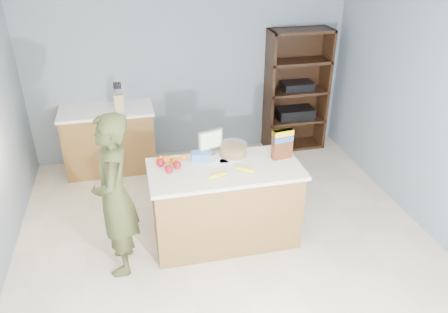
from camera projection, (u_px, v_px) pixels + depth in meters
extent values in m
cube|color=beige|center=(231.00, 255.00, 4.59)|extent=(4.50, 5.00, 0.02)
cube|color=slate|center=(190.00, 71.00, 6.16)|extent=(4.50, 0.02, 2.50)
cube|color=slate|center=(446.00, 127.00, 4.45)|extent=(0.02, 5.00, 2.50)
cube|color=white|center=(234.00, 8.00, 3.42)|extent=(4.50, 5.00, 0.02)
cube|color=brown|center=(225.00, 206.00, 4.65)|extent=(1.50, 0.70, 0.86)
cube|color=silver|center=(225.00, 169.00, 4.44)|extent=(1.56, 0.76, 0.04)
cube|color=black|center=(225.00, 234.00, 4.83)|extent=(1.46, 0.66, 0.10)
cube|color=brown|center=(110.00, 141.00, 6.05)|extent=(1.20, 0.60, 0.86)
cube|color=white|center=(106.00, 111.00, 5.84)|extent=(1.24, 0.62, 0.04)
cube|color=black|center=(292.00, 87.00, 6.61)|extent=(0.90, 0.04, 1.80)
cube|color=black|center=(269.00, 93.00, 6.37)|extent=(0.04, 0.40, 1.80)
cube|color=black|center=(324.00, 89.00, 6.54)|extent=(0.04, 0.40, 1.80)
cube|color=black|center=(292.00, 144.00, 6.87)|extent=(0.90, 0.40, 0.04)
cube|color=black|center=(294.00, 119.00, 6.67)|extent=(0.90, 0.40, 0.04)
cube|color=black|center=(297.00, 91.00, 6.46)|extent=(0.90, 0.40, 0.04)
cube|color=black|center=(299.00, 61.00, 6.24)|extent=(0.90, 0.40, 0.04)
cube|color=black|center=(302.00, 31.00, 6.04)|extent=(0.90, 0.40, 0.04)
cube|color=black|center=(295.00, 113.00, 6.62)|extent=(0.55, 0.32, 0.16)
cube|color=black|center=(297.00, 86.00, 6.42)|extent=(0.45, 0.30, 0.12)
imported|color=#363B1B|center=(115.00, 196.00, 4.09)|extent=(0.42, 0.62, 1.66)
cube|color=tan|center=(119.00, 102.00, 5.74)|extent=(0.12, 0.10, 0.22)
cylinder|color=black|center=(115.00, 92.00, 5.66)|extent=(0.02, 0.02, 0.09)
cylinder|color=black|center=(116.00, 91.00, 5.66)|extent=(0.02, 0.02, 0.09)
cylinder|color=black|center=(118.00, 91.00, 5.67)|extent=(0.02, 0.02, 0.09)
cylinder|color=black|center=(119.00, 91.00, 5.67)|extent=(0.02, 0.02, 0.09)
cylinder|color=black|center=(121.00, 91.00, 5.67)|extent=(0.02, 0.02, 0.09)
cube|color=white|center=(218.00, 163.00, 4.50)|extent=(0.25, 0.20, 0.00)
cube|color=white|center=(230.00, 160.00, 4.56)|extent=(0.24, 0.15, 0.00)
ellipsoid|color=yellow|center=(216.00, 175.00, 4.25)|extent=(0.20, 0.14, 0.04)
ellipsoid|color=yellow|center=(219.00, 175.00, 4.25)|extent=(0.21, 0.09, 0.04)
ellipsoid|color=yellow|center=(244.00, 169.00, 4.35)|extent=(0.20, 0.13, 0.04)
ellipsoid|color=yellow|center=(246.00, 170.00, 4.34)|extent=(0.19, 0.16, 0.04)
sphere|color=maroon|center=(160.00, 163.00, 4.43)|extent=(0.08, 0.08, 0.08)
sphere|color=maroon|center=(177.00, 165.00, 4.39)|extent=(0.08, 0.08, 0.08)
sphere|color=maroon|center=(169.00, 169.00, 4.32)|extent=(0.08, 0.08, 0.08)
sphere|color=orange|center=(162.00, 162.00, 4.46)|extent=(0.06, 0.06, 0.06)
sphere|color=orange|center=(161.00, 158.00, 4.53)|extent=(0.06, 0.06, 0.06)
sphere|color=orange|center=(174.00, 162.00, 4.46)|extent=(0.06, 0.06, 0.06)
sphere|color=orange|center=(176.00, 160.00, 4.50)|extent=(0.06, 0.06, 0.06)
sphere|color=orange|center=(159.00, 160.00, 4.50)|extent=(0.06, 0.06, 0.06)
sphere|color=orange|center=(174.00, 160.00, 4.50)|extent=(0.06, 0.06, 0.06)
sphere|color=orange|center=(184.00, 157.00, 4.56)|extent=(0.06, 0.06, 0.06)
sphere|color=orange|center=(168.00, 159.00, 4.52)|extent=(0.06, 0.06, 0.06)
sphere|color=orange|center=(165.00, 161.00, 4.49)|extent=(0.06, 0.06, 0.06)
cube|color=blue|center=(200.00, 156.00, 4.56)|extent=(0.20, 0.15, 0.08)
cylinder|color=#267219|center=(233.00, 151.00, 4.65)|extent=(0.27, 0.27, 0.09)
cylinder|color=white|center=(233.00, 149.00, 4.64)|extent=(0.30, 0.30, 0.13)
cylinder|color=silver|center=(210.00, 154.00, 4.68)|extent=(0.12, 0.12, 0.01)
cylinder|color=silver|center=(210.00, 151.00, 4.67)|extent=(0.02, 0.02, 0.05)
cube|color=silver|center=(210.00, 140.00, 4.61)|extent=(0.28, 0.12, 0.22)
cube|color=yellow|center=(211.00, 140.00, 4.59)|extent=(0.23, 0.07, 0.18)
cube|color=#592B14|center=(282.00, 144.00, 4.54)|extent=(0.22, 0.10, 0.32)
cube|color=yellow|center=(283.00, 133.00, 4.48)|extent=(0.22, 0.11, 0.06)
cube|color=blue|center=(283.00, 139.00, 4.51)|extent=(0.22, 0.11, 0.05)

